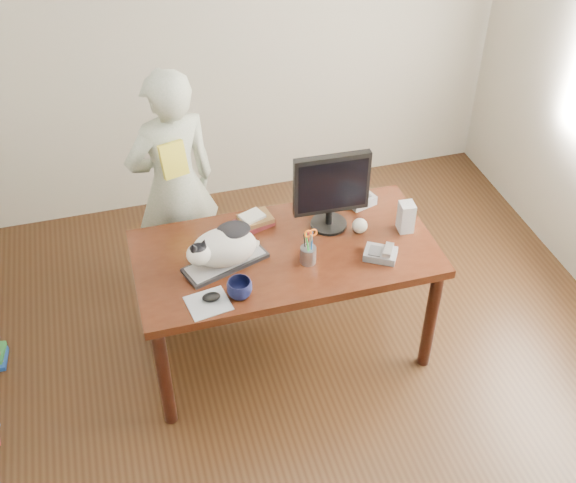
# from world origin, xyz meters

# --- Properties ---
(room) EXTENTS (4.50, 4.50, 4.50)m
(room) POSITION_xyz_m (0.00, 0.00, 1.35)
(room) COLOR black
(room) RESTS_ON ground
(desk) EXTENTS (1.60, 0.80, 0.75)m
(desk) POSITION_xyz_m (0.00, 0.68, 0.60)
(desk) COLOR black
(desk) RESTS_ON ground
(keyboard) EXTENTS (0.47, 0.30, 0.03)m
(keyboard) POSITION_xyz_m (-0.33, 0.58, 0.76)
(keyboard) COLOR black
(keyboard) RESTS_ON desk
(cat) EXTENTS (0.42, 0.31, 0.25)m
(cat) POSITION_xyz_m (-0.34, 0.57, 0.88)
(cat) COLOR silver
(cat) RESTS_ON keyboard
(monitor) EXTENTS (0.41, 0.21, 0.47)m
(monitor) POSITION_xyz_m (0.29, 0.73, 1.01)
(monitor) COLOR black
(monitor) RESTS_ON desk
(pen_cup) EXTENTS (0.09, 0.09, 0.21)m
(pen_cup) POSITION_xyz_m (0.09, 0.48, 0.81)
(pen_cup) COLOR #9C9CA2
(pen_cup) RESTS_ON desk
(mousepad) EXTENTS (0.23, 0.21, 0.00)m
(mousepad) POSITION_xyz_m (-0.47, 0.31, 0.75)
(mousepad) COLOR #ADB3B9
(mousepad) RESTS_ON desk
(mouse) EXTENTS (0.10, 0.07, 0.04)m
(mouse) POSITION_xyz_m (-0.45, 0.33, 0.77)
(mouse) COLOR black
(mouse) RESTS_ON mousepad
(coffee_mug) EXTENTS (0.17, 0.17, 0.10)m
(coffee_mug) POSITION_xyz_m (-0.31, 0.32, 0.80)
(coffee_mug) COLOR black
(coffee_mug) RESTS_ON desk
(phone) EXTENTS (0.20, 0.19, 0.08)m
(phone) POSITION_xyz_m (0.47, 0.41, 0.78)
(phone) COLOR slate
(phone) RESTS_ON desk
(speaker) EXTENTS (0.08, 0.09, 0.17)m
(speaker) POSITION_xyz_m (0.68, 0.59, 0.84)
(speaker) COLOR #AFAFB1
(speaker) RESTS_ON desk
(baseball) EXTENTS (0.08, 0.08, 0.08)m
(baseball) POSITION_xyz_m (0.43, 0.64, 0.79)
(baseball) COLOR beige
(baseball) RESTS_ON desk
(book_stack) EXTENTS (0.23, 0.19, 0.07)m
(book_stack) POSITION_xyz_m (-0.11, 0.86, 0.78)
(book_stack) COLOR #461215
(book_stack) RESTS_ON desk
(calculator) EXTENTS (0.20, 0.23, 0.06)m
(calculator) POSITION_xyz_m (0.52, 0.92, 0.78)
(calculator) COLOR slate
(calculator) RESTS_ON desk
(person) EXTENTS (0.63, 0.50, 1.51)m
(person) POSITION_xyz_m (-0.48, 1.34, 0.76)
(person) COLOR silver
(person) RESTS_ON ground
(held_book) EXTENTS (0.16, 0.12, 0.20)m
(held_book) POSITION_xyz_m (-0.48, 1.17, 1.05)
(held_book) COLOR yellow
(held_book) RESTS_ON person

